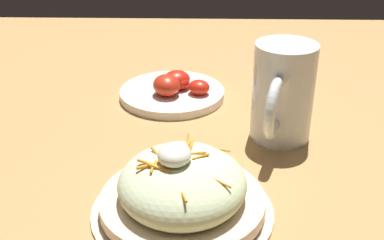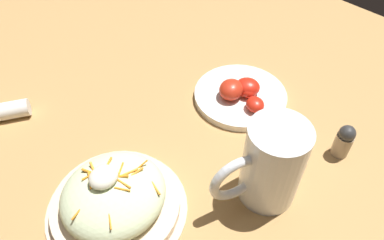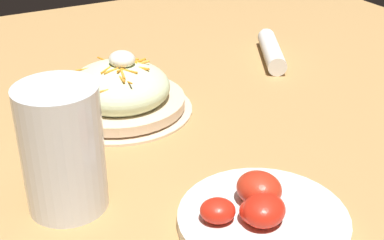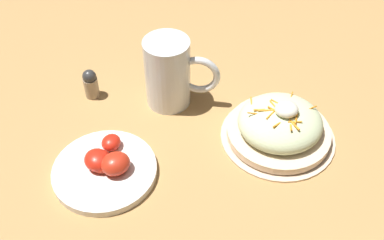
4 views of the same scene
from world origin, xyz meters
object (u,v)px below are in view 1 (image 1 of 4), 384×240
Objects in this scene: salad_plate at (182,191)px; beer_mug at (282,98)px; tomato_plate at (173,90)px; salt_shaker at (292,77)px.

salad_plate is 0.24m from beer_mug.
tomato_plate is (0.33, 0.03, -0.02)m from salad_plate.
salad_plate is at bearing 152.47° from salt_shaker.
tomato_plate is 0.21m from salt_shaker.
beer_mug is at bearing -36.42° from salad_plate.
beer_mug is 2.22× the size of salt_shaker.
tomato_plate is at bearing 5.22° from salad_plate.
beer_mug is (0.19, -0.14, 0.03)m from salad_plate.
salad_plate is at bearing -174.78° from tomato_plate.
salad_plate is 1.18× the size of tomato_plate.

